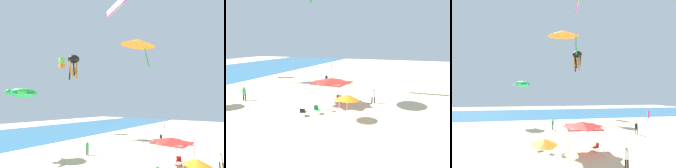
# 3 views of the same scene
# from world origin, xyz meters

# --- Properties ---
(ground) EXTENTS (120.00, 120.00, 0.10)m
(ground) POSITION_xyz_m (0.00, 0.00, -0.05)
(ground) COLOR beige
(ocean_strip) EXTENTS (120.00, 24.59, 0.02)m
(ocean_strip) POSITION_xyz_m (0.00, 31.96, 0.01)
(ocean_strip) COLOR #28668E
(ocean_strip) RESTS_ON ground
(canopy_tent) EXTENTS (3.55, 3.62, 2.94)m
(canopy_tent) POSITION_xyz_m (0.23, 0.11, 2.64)
(canopy_tent) COLOR #B7B7BC
(canopy_tent) RESTS_ON ground
(beach_umbrella) EXTENTS (1.99, 2.00, 2.37)m
(beach_umbrella) POSITION_xyz_m (-3.72, -3.00, 2.08)
(beach_umbrella) COLOR silver
(beach_umbrella) RESTS_ON ground
(folding_chair_right_of_tent) EXTENTS (0.72, 0.64, 0.82)m
(folding_chair_right_of_tent) POSITION_xyz_m (1.53, -0.11, 0.47)
(folding_chair_right_of_tent) COLOR black
(folding_chair_right_of_tent) RESTS_ON ground
(folding_chair_facing_ocean) EXTENTS (0.74, 0.67, 0.82)m
(folding_chair_facing_ocean) POSITION_xyz_m (-4.17, 1.10, 0.47)
(folding_chair_facing_ocean) COLOR black
(folding_chair_facing_ocean) RESTS_ON ground
(folding_chair_left_of_tent) EXTENTS (0.72, 0.78, 0.82)m
(folding_chair_left_of_tent) POSITION_xyz_m (-2.99, 0.26, 0.47)
(folding_chair_left_of_tent) COLOR black
(folding_chair_left_of_tent) RESTS_ON ground
(cooler_box) EXTENTS (0.58, 0.72, 0.40)m
(cooler_box) POSITION_xyz_m (-2.00, -0.56, 0.20)
(cooler_box) COLOR white
(cooler_box) RESTS_ON ground
(banner_flag) EXTENTS (0.36, 0.06, 3.43)m
(banner_flag) POSITION_xyz_m (11.75, 5.19, 2.07)
(banner_flag) COLOR silver
(banner_flag) RESTS_ON ground
(person_watching_sky) EXTENTS (0.41, 0.41, 1.71)m
(person_watching_sky) POSITION_xyz_m (9.69, 5.05, 1.00)
(person_watching_sky) COLOR slate
(person_watching_sky) RESTS_ON ground
(person_far_stroller) EXTENTS (0.40, 0.45, 1.68)m
(person_far_stroller) POSITION_xyz_m (-1.85, 10.09, 0.99)
(person_far_stroller) COLOR black
(person_far_stroller) RESTS_ON ground
(person_near_umbrella) EXTENTS (0.38, 0.42, 1.59)m
(person_near_umbrella) POSITION_xyz_m (2.54, -3.84, 0.93)
(person_near_umbrella) COLOR black
(person_near_umbrella) RESTS_ON ground
(kite_octopus_black) EXTENTS (2.40, 2.40, 5.33)m
(kite_octopus_black) POSITION_xyz_m (5.49, 21.96, 15.70)
(kite_octopus_black) COLOR black
(kite_delta_orange) EXTENTS (4.44, 4.50, 3.37)m
(kite_delta_orange) POSITION_xyz_m (-1.28, 2.93, 13.21)
(kite_delta_orange) COLOR orange
(kite_turtle_green) EXTENTS (4.06, 4.05, 1.61)m
(kite_turtle_green) POSITION_xyz_m (-7.34, 16.21, 7.75)
(kite_turtle_green) COLOR green
(kite_parafoil_purple) EXTENTS (0.85, 4.07, 2.45)m
(kite_parafoil_purple) POSITION_xyz_m (2.11, 8.39, 21.23)
(kite_parafoil_purple) COLOR purple
(kite_box_lime) EXTENTS (1.51, 1.53, 2.58)m
(kite_box_lime) POSITION_xyz_m (7.99, 29.42, 16.83)
(kite_box_lime) COLOR #66D82D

